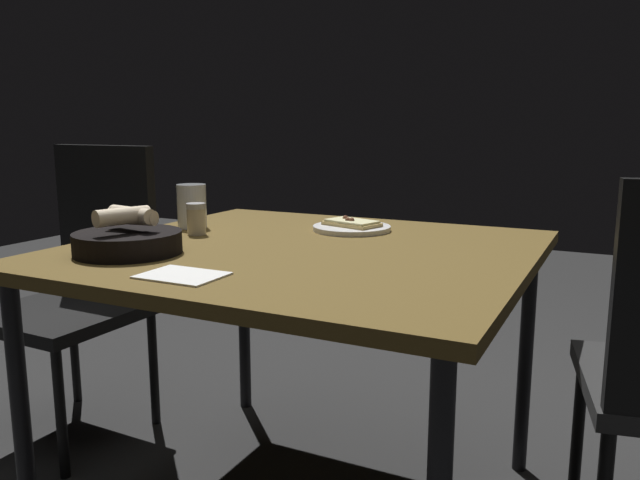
{
  "coord_description": "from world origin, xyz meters",
  "views": [
    {
      "loc": [
        -0.71,
        1.34,
        1.0
      ],
      "look_at": [
        -0.01,
        -0.08,
        0.71
      ],
      "focal_mm": 35.2,
      "sensor_mm": 36.0,
      "label": 1
    }
  ],
  "objects_px": {
    "pizza_plate": "(352,227)",
    "chair_far": "(84,276)",
    "pepper_shaker": "(196,221)",
    "dining_table": "(303,268)",
    "beer_glass": "(192,209)",
    "bread_basket": "(128,239)"
  },
  "relations": [
    {
      "from": "dining_table",
      "to": "pepper_shaker",
      "type": "height_order",
      "value": "pepper_shaker"
    },
    {
      "from": "pizza_plate",
      "to": "bread_basket",
      "type": "relative_size",
      "value": 0.89
    },
    {
      "from": "bread_basket",
      "to": "pepper_shaker",
      "type": "xyz_separation_m",
      "value": [
        0.02,
        -0.28,
        0.0
      ]
    },
    {
      "from": "pizza_plate",
      "to": "pepper_shaker",
      "type": "height_order",
      "value": "pepper_shaker"
    },
    {
      "from": "beer_glass",
      "to": "chair_far",
      "type": "xyz_separation_m",
      "value": [
        0.45,
        -0.0,
        -0.25
      ]
    },
    {
      "from": "beer_glass",
      "to": "pepper_shaker",
      "type": "distance_m",
      "value": 0.12
    },
    {
      "from": "pepper_shaker",
      "to": "chair_far",
      "type": "height_order",
      "value": "chair_far"
    },
    {
      "from": "beer_glass",
      "to": "chair_far",
      "type": "height_order",
      "value": "chair_far"
    },
    {
      "from": "bread_basket",
      "to": "chair_far",
      "type": "bearing_deg",
      "value": -33.8
    },
    {
      "from": "bread_basket",
      "to": "pepper_shaker",
      "type": "distance_m",
      "value": 0.28
    },
    {
      "from": "pizza_plate",
      "to": "bread_basket",
      "type": "bearing_deg",
      "value": 57.45
    },
    {
      "from": "pepper_shaker",
      "to": "chair_far",
      "type": "bearing_deg",
      "value": -9.69
    },
    {
      "from": "pizza_plate",
      "to": "bread_basket",
      "type": "distance_m",
      "value": 0.62
    },
    {
      "from": "dining_table",
      "to": "pepper_shaker",
      "type": "xyz_separation_m",
      "value": [
        0.34,
        -0.02,
        0.09
      ]
    },
    {
      "from": "dining_table",
      "to": "bread_basket",
      "type": "distance_m",
      "value": 0.42
    },
    {
      "from": "dining_table",
      "to": "pizza_plate",
      "type": "bearing_deg",
      "value": -92.89
    },
    {
      "from": "dining_table",
      "to": "bread_basket",
      "type": "bearing_deg",
      "value": 38.6
    },
    {
      "from": "pizza_plate",
      "to": "pepper_shaker",
      "type": "relative_size",
      "value": 2.56
    },
    {
      "from": "pizza_plate",
      "to": "chair_far",
      "type": "relative_size",
      "value": 0.23
    },
    {
      "from": "dining_table",
      "to": "pepper_shaker",
      "type": "distance_m",
      "value": 0.35
    },
    {
      "from": "dining_table",
      "to": "pizza_plate",
      "type": "height_order",
      "value": "pizza_plate"
    },
    {
      "from": "pizza_plate",
      "to": "pepper_shaker",
      "type": "distance_m",
      "value": 0.43
    }
  ]
}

